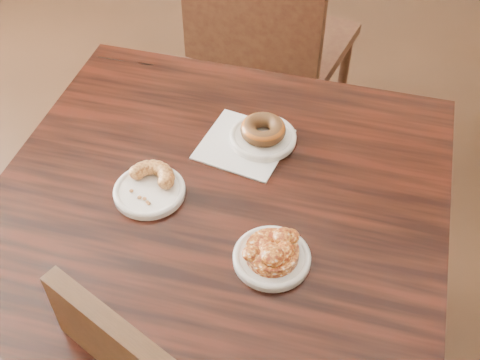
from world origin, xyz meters
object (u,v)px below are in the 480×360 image
at_px(glazed_donut, 263,129).
at_px(cruller_fragment, 148,184).
at_px(cafe_table, 220,305).
at_px(apple_fritter, 272,251).
at_px(chair_far, 276,45).

bearing_deg(glazed_donut, cruller_fragment, -122.35).
xyz_separation_m(cafe_table, apple_fritter, (0.15, -0.08, 0.40)).
bearing_deg(glazed_donut, cafe_table, -95.21).
bearing_deg(cruller_fragment, cafe_table, 13.46).
bearing_deg(apple_fritter, cruller_fragment, 169.30).
distance_m(chair_far, cruller_fragment, 1.07).
height_order(apple_fritter, cruller_fragment, apple_fritter).
distance_m(chair_far, glazed_donut, 0.89).
distance_m(cafe_table, cruller_fragment, 0.42).
height_order(glazed_donut, cruller_fragment, glazed_donut).
bearing_deg(apple_fritter, chair_far, 110.34).
bearing_deg(cafe_table, chair_far, 95.33).
distance_m(cafe_table, apple_fritter, 0.44).
bearing_deg(apple_fritter, cafe_table, 151.17).
bearing_deg(chair_far, cafe_table, 106.55).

